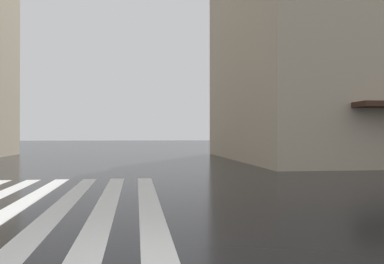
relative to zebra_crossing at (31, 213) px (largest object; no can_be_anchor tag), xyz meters
The scene contains 1 object.
zebra_crossing is the anchor object (origin of this frame).
Camera 1 is at (-5.00, 0.27, 1.65)m, focal length 38.22 mm.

